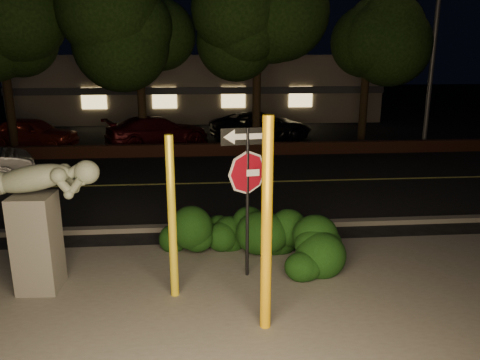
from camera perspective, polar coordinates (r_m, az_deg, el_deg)
The scene contains 22 objects.
ground at distance 18.13m, azimuth -4.83°, elevation 2.10°, with size 90.00×90.00×0.00m, color black.
patio at distance 7.81m, azimuth -4.42°, elevation -16.30°, with size 14.00×6.00×0.02m, color #4C4944.
road at distance 15.22m, azimuth -4.78°, elevation -0.42°, with size 80.00×8.00×0.01m, color black.
lane_marking at distance 15.22m, azimuth -4.78°, elevation -0.38°, with size 80.00×0.12×0.01m, color #C6C54F.
curb at distance 11.31m, azimuth -4.66°, elevation -5.73°, with size 80.00×0.25×0.12m, color #4C4944.
brick_wall at distance 19.35m, azimuth -4.87°, elevation 3.69°, with size 40.00×0.35×0.50m, color #4C2518.
parking_lot at distance 25.00m, azimuth -4.91°, elevation 5.73°, with size 40.00×12.00×0.01m, color black.
building at distance 32.72m, azimuth -5.04°, elevation 11.46°, with size 22.00×10.20×4.00m.
tree_far_b at distance 21.11m, azimuth -12.51°, elevation 20.19°, with size 5.20×5.20×8.41m.
tree_far_c at distance 20.68m, azimuth 2.13°, elevation 19.54°, with size 4.80×4.80×7.84m.
tree_far_d at distance 22.31m, azimuth 15.49°, elevation 18.08°, with size 4.40×4.40×7.42m.
yellow_pole_left at distance 7.89m, azimuth -8.28°, elevation -4.72°, with size 0.14×0.14×2.84m, color yellow.
yellow_pole_right at distance 6.83m, azimuth 3.26°, elevation -5.82°, with size 0.16×0.16×3.28m, color #ECAA0F.
signpost at distance 8.36m, azimuth 0.92°, elevation 0.84°, with size 0.96×0.17×2.83m.
sculpture at distance 8.75m, azimuth -23.63°, elevation -3.63°, with size 2.20×0.71×2.36m.
hedge_center at distance 10.05m, azimuth -4.98°, elevation -5.75°, with size 1.94×0.91×1.01m, color black.
hedge_right at distance 9.87m, azimuth 3.77°, elevation -5.50°, with size 1.85×0.99×1.21m, color black.
hedge_far_right at distance 9.11m, azimuth 10.08°, elevation -7.75°, with size 1.65×1.03×1.15m, color black.
streetlight at distance 21.98m, azimuth 22.36°, elevation 18.43°, with size 1.37×0.75×9.66m.
parked_car_red at distance 22.83m, azimuth -24.05°, elevation 5.29°, with size 1.61×4.01×1.37m, color maroon.
parked_car_darkred at distance 21.64m, azimuth -10.00°, elevation 5.89°, with size 1.90×4.68×1.36m, color #440C11.
parked_car_dark at distance 22.79m, azimuth 2.54°, elevation 6.57°, with size 2.26×4.90×1.36m, color black.
Camera 1 is at (0.00, -7.67, 4.08)m, focal length 35.00 mm.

